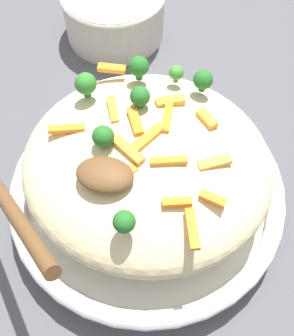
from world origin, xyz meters
TOP-DOWN VIEW (x-y plane):
  - ground_plane at (0.00, 0.00)m, footprint 2.40×2.40m
  - serving_bowl at (0.00, 0.00)m, footprint 0.33×0.33m
  - pasta_mound at (0.00, 0.00)m, footprint 0.28×0.26m
  - carrot_piece_0 at (0.01, 0.04)m, footprint 0.03×0.03m
  - carrot_piece_1 at (-0.00, -0.00)m, footprint 0.03×0.04m
  - carrot_piece_2 at (-0.06, 0.08)m, footprint 0.02×0.04m
  - carrot_piece_3 at (0.03, 0.05)m, footprint 0.03×0.03m
  - carrot_piece_4 at (0.04, -0.03)m, footprint 0.02×0.04m
  - carrot_piece_5 at (-0.03, 0.02)m, footprint 0.04×0.02m
  - carrot_piece_6 at (-0.04, 0.06)m, footprint 0.03×0.01m
  - carrot_piece_7 at (0.02, -0.02)m, footprint 0.02×0.04m
  - carrot_piece_8 at (0.02, 0.02)m, footprint 0.04×0.03m
  - carrot_piece_9 at (-0.07, 0.05)m, footprint 0.03×0.01m
  - carrot_piece_10 at (0.09, -0.00)m, footprint 0.04×0.02m
  - carrot_piece_11 at (0.06, -0.09)m, footprint 0.03×0.01m
  - carrot_piece_12 at (-0.01, -0.06)m, footprint 0.03×0.02m
  - carrot_piece_13 at (-0.01, -0.03)m, footprint 0.01×0.04m
  - carrot_piece_14 at (-0.06, -0.04)m, footprint 0.03×0.03m
  - carrot_piece_15 at (-0.07, 0.01)m, footprint 0.03×0.03m
  - broccoli_floret_0 at (0.02, -0.04)m, footprint 0.02×0.02m
  - broccoli_floret_1 at (-0.04, -0.09)m, footprint 0.02×0.02m
  - broccoli_floret_2 at (-0.01, -0.09)m, footprint 0.02×0.02m
  - broccoli_floret_3 at (0.00, 0.10)m, footprint 0.02×0.02m
  - broccoli_floret_4 at (0.03, -0.09)m, footprint 0.02×0.02m
  - broccoli_floret_5 at (0.04, 0.01)m, footprint 0.02×0.02m
  - broccoli_floret_6 at (0.08, -0.05)m, footprint 0.02×0.02m
  - serving_spoon at (0.05, 0.08)m, footprint 0.16×0.15m
  - companion_bowl at (0.12, -0.30)m, footprint 0.16×0.16m

SIDE VIEW (x-z plane):
  - ground_plane at x=0.00m, z-range 0.00..0.00m
  - serving_bowl at x=0.00m, z-range 0.00..0.05m
  - companion_bowl at x=0.12m, z-range 0.00..0.09m
  - pasta_mound at x=0.00m, z-range 0.04..0.13m
  - carrot_piece_10 at x=0.09m, z-range 0.13..0.13m
  - carrot_piece_9 at x=-0.07m, z-range 0.13..0.13m
  - carrot_piece_15 at x=-0.07m, z-range 0.13..0.13m
  - carrot_piece_2 at x=-0.06m, z-range 0.13..0.13m
  - carrot_piece_11 at x=0.06m, z-range 0.13..0.13m
  - carrot_piece_6 at x=-0.04m, z-range 0.13..0.13m
  - carrot_piece_14 at x=-0.06m, z-range 0.13..0.13m
  - carrot_piece_0 at x=0.01m, z-range 0.13..0.13m
  - carrot_piece_4 at x=0.04m, z-range 0.13..0.14m
  - carrot_piece_12 at x=-0.01m, z-range 0.13..0.14m
  - carrot_piece_3 at x=0.03m, z-range 0.13..0.14m
  - carrot_piece_13 at x=-0.01m, z-range 0.13..0.14m
  - carrot_piece_5 at x=-0.03m, z-range 0.13..0.14m
  - carrot_piece_7 at x=0.02m, z-range 0.13..0.14m
  - carrot_piece_8 at x=0.02m, z-range 0.13..0.14m
  - carrot_piece_1 at x=0.00m, z-range 0.13..0.14m
  - broccoli_floret_2 at x=-0.01m, z-range 0.13..0.15m
  - broccoli_floret_1 at x=-0.04m, z-range 0.13..0.16m
  - broccoli_floret_3 at x=0.00m, z-range 0.13..0.15m
  - broccoli_floret_4 at x=0.03m, z-range 0.13..0.16m
  - broccoli_floret_6 at x=0.08m, z-range 0.13..0.16m
  - broccoli_floret_5 at x=0.04m, z-range 0.13..0.16m
  - broccoli_floret_0 at x=0.02m, z-range 0.13..0.16m
  - serving_spoon at x=0.05m, z-range 0.11..0.20m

